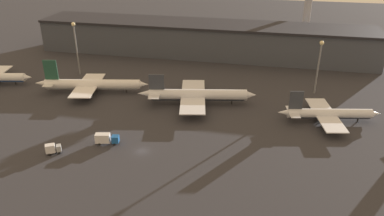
# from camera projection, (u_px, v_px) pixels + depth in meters

# --- Properties ---
(ground) EXTENTS (600.00, 600.00, 0.00)m
(ground) POSITION_uv_depth(u_px,v_px,m) (142.00, 151.00, 119.88)
(ground) COLOR #2D2D33
(terminal_building) EXTENTS (183.96, 27.46, 18.02)m
(terminal_building) POSITION_uv_depth(u_px,v_px,m) (203.00, 39.00, 208.28)
(terminal_building) COLOR #3D424C
(terminal_building) RESTS_ON ground
(airplane_1) EXTENTS (48.93, 28.87, 14.62)m
(airplane_1) POSITION_uv_depth(u_px,v_px,m) (91.00, 85.00, 161.51)
(airplane_1) COLOR white
(airplane_1) RESTS_ON ground
(airplane_2) EXTENTS (47.83, 35.39, 12.64)m
(airplane_2) POSITION_uv_depth(u_px,v_px,m) (197.00, 95.00, 150.67)
(airplane_2) COLOR silver
(airplane_2) RESTS_ON ground
(airplane_3) EXTENTS (37.51, 28.91, 12.00)m
(airplane_3) POSITION_uv_depth(u_px,v_px,m) (328.00, 114.00, 137.12)
(airplane_3) COLOR silver
(airplane_3) RESTS_ON ground
(service_vehicle_0) EXTENTS (5.04, 4.08, 3.41)m
(service_vehicle_0) POSITION_uv_depth(u_px,v_px,m) (53.00, 149.00, 117.74)
(service_vehicle_0) COLOR #9EA3A8
(service_vehicle_0) RESTS_ON ground
(service_vehicle_4) EXTENTS (7.97, 3.87, 3.75)m
(service_vehicle_4) POSITION_uv_depth(u_px,v_px,m) (106.00, 138.00, 123.05)
(service_vehicle_4) COLOR #195199
(service_vehicle_4) RESTS_ON ground
(lamp_post_0) EXTENTS (1.80, 1.80, 25.48)m
(lamp_post_0) POSITION_uv_depth(u_px,v_px,m) (76.00, 42.00, 176.69)
(lamp_post_0) COLOR slate
(lamp_post_0) RESTS_ON ground
(lamp_post_1) EXTENTS (1.80, 1.80, 23.18)m
(lamp_post_1) POSITION_uv_depth(u_px,v_px,m) (319.00, 60.00, 156.05)
(lamp_post_1) COLOR slate
(lamp_post_1) RESTS_ON ground
(control_tower) EXTENTS (9.00, 9.00, 40.82)m
(control_tower) POSITION_uv_depth(u_px,v_px,m) (308.00, 4.00, 223.91)
(control_tower) COLOR #99999E
(control_tower) RESTS_ON ground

